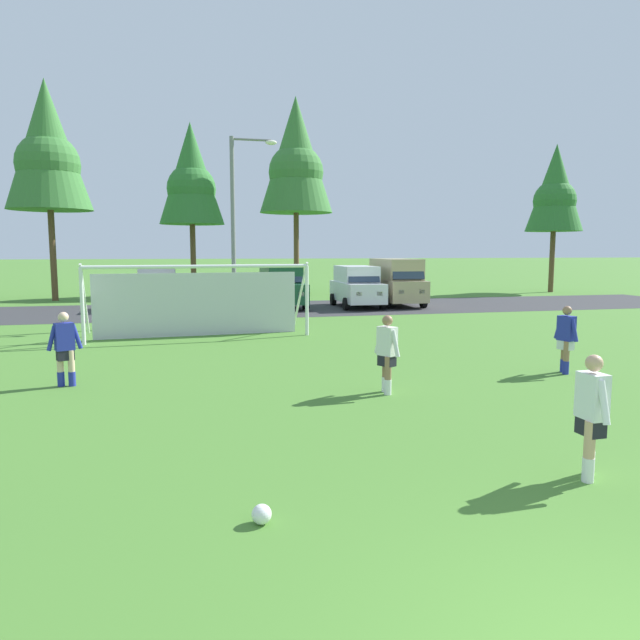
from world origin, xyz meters
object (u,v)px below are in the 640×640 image
object	(u,v)px
soccer_goal	(199,299)
player_striker_near	(566,340)
player_midfield_center	(387,354)
player_winger_left	(591,417)
parked_car_slot_center_left	(281,286)
parked_car_slot_center_right	(396,281)
player_winger_right	(65,349)
parked_car_slot_center	(357,286)
street_lamp	(237,227)
soccer_ball	(262,514)
parked_car_slot_far_left	(157,287)
parked_car_slot_left	(224,294)

from	to	relation	value
soccer_goal	player_striker_near	size ratio (longest dim) A/B	4.59
soccer_goal	player_striker_near	xyz separation A→B (m)	(8.47, -8.23, -0.47)
soccer_goal	player_midfield_center	xyz separation A→B (m)	(3.58, -9.14, -0.47)
soccer_goal	player_winger_left	size ratio (longest dim) A/B	4.59
parked_car_slot_center_left	parked_car_slot_center_right	size ratio (longest dim) A/B	0.95
player_winger_right	parked_car_slot_center	bearing A→B (deg)	54.10
player_midfield_center	parked_car_slot_center_right	world-z (taller)	parked_car_slot_center_right
parked_car_slot_center	street_lamp	distance (m)	8.76
soccer_ball	street_lamp	size ratio (longest dim) A/B	0.03
player_midfield_center	parked_car_slot_center_left	size ratio (longest dim) A/B	0.35
parked_car_slot_far_left	parked_car_slot_center	distance (m)	10.27
player_winger_left	player_winger_right	size ratio (longest dim) A/B	1.00
parked_car_slot_center	parked_car_slot_far_left	bearing A→B (deg)	172.52
player_winger_left	parked_car_slot_center_left	size ratio (longest dim) A/B	0.35
player_striker_near	soccer_ball	bearing A→B (deg)	-143.15
soccer_ball	player_winger_right	bearing A→B (deg)	113.98
player_winger_left	player_winger_right	bearing A→B (deg)	136.89
player_winger_left	parked_car_slot_center	world-z (taller)	parked_car_slot_center
soccer_goal	parked_car_slot_center_left	xyz separation A→B (m)	(4.46, 9.43, -0.18)
soccer_ball	player_striker_near	distance (m)	10.28
parked_car_slot_left	player_midfield_center	bearing A→B (deg)	-82.84
parked_car_slot_center_right	street_lamp	size ratio (longest dim) A/B	0.65
player_winger_right	parked_car_slot_center	world-z (taller)	parked_car_slot_center
soccer_goal	player_winger_right	distance (m)	7.58
soccer_goal	street_lamp	distance (m)	4.99
parked_car_slot_left	player_winger_left	bearing A→B (deg)	-81.83
soccer_goal	player_midfield_center	distance (m)	9.83
player_midfield_center	parked_car_slot_center	bearing A→B (deg)	75.07
player_winger_right	parked_car_slot_left	bearing A→B (deg)	73.41
soccer_ball	parked_car_slot_far_left	xyz separation A→B (m)	(-2.07, 24.59, 1.00)
player_midfield_center	soccer_goal	bearing A→B (deg)	111.36
player_winger_right	parked_car_slot_center	distance (m)	19.50
player_striker_near	parked_car_slot_left	size ratio (longest dim) A/B	0.39
player_striker_near	street_lamp	bearing A→B (deg)	119.10
parked_car_slot_center	parked_car_slot_center_right	xyz separation A→B (m)	(2.35, 0.41, 0.23)
player_winger_right	street_lamp	distance (m)	12.21
player_winger_left	parked_car_slot_left	xyz separation A→B (m)	(-3.18, 22.14, 0.05)
player_winger_right	player_striker_near	bearing A→B (deg)	-6.46
parked_car_slot_far_left	parked_car_slot_left	distance (m)	3.87
parked_car_slot_far_left	parked_car_slot_center_left	bearing A→B (deg)	-7.04
soccer_goal	parked_car_slot_center_right	size ratio (longest dim) A/B	1.54
parked_car_slot_far_left	player_striker_near	bearing A→B (deg)	-60.85
parked_car_slot_left	parked_car_slot_center	world-z (taller)	parked_car_slot_center
parked_car_slot_center_left	parked_car_slot_center_right	xyz separation A→B (m)	(6.27, -0.16, 0.23)
parked_car_slot_center_left	parked_car_slot_center	xyz separation A→B (m)	(3.92, -0.56, 0.00)
soccer_ball	soccer_goal	size ratio (longest dim) A/B	0.03
player_winger_left	parked_car_slot_center_right	world-z (taller)	parked_car_slot_center_right
soccer_goal	player_striker_near	distance (m)	11.82
player_striker_near	player_winger_right	size ratio (longest dim) A/B	1.00
parked_car_slot_left	player_winger_right	bearing A→B (deg)	-106.59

